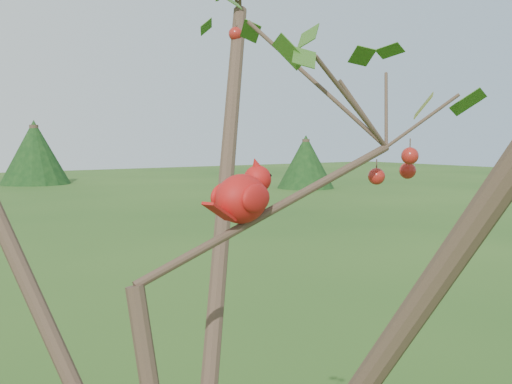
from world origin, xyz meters
The scene contains 2 objects.
crabapple_tree centered at (0.03, -0.02, 2.12)m, with size 2.35×2.05×2.95m.
cardinal centered at (0.18, 0.08, 2.11)m, with size 0.20×0.13×0.14m.
Camera 1 is at (-0.53, -0.98, 2.23)m, focal length 45.00 mm.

